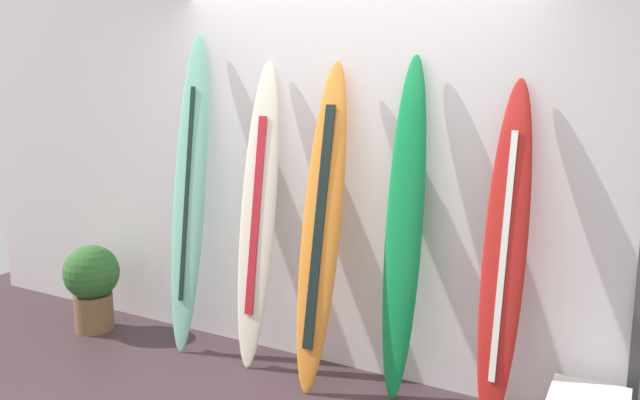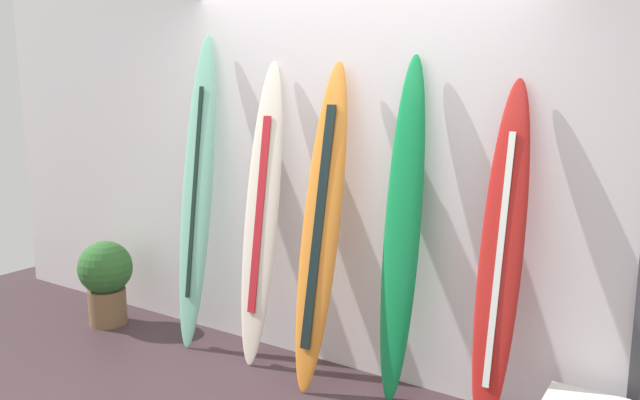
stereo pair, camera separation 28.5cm
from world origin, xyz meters
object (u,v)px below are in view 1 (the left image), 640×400
(surfboard_seafoam, at_px, (189,196))
(surfboard_sunset, at_px, (321,227))
(surfboard_emerald, at_px, (404,230))
(surfboard_crimson, at_px, (504,260))
(potted_plant, at_px, (92,282))
(surfboard_ivory, at_px, (258,218))

(surfboard_seafoam, relative_size, surfboard_sunset, 1.10)
(surfboard_seafoam, relative_size, surfboard_emerald, 1.08)
(surfboard_crimson, bearing_deg, potted_plant, -176.86)
(surfboard_sunset, xyz_separation_m, potted_plant, (-1.99, -0.11, -0.64))
(surfboard_emerald, bearing_deg, surfboard_seafoam, -178.03)
(surfboard_emerald, relative_size, surfboard_crimson, 1.07)
(surfboard_sunset, distance_m, surfboard_emerald, 0.52)
(surfboard_seafoam, bearing_deg, surfboard_ivory, 1.87)
(surfboard_crimson, bearing_deg, surfboard_emerald, 175.85)
(surfboard_ivory, distance_m, surfboard_sunset, 0.54)
(potted_plant, bearing_deg, surfboard_crimson, 3.14)
(surfboard_sunset, xyz_separation_m, surfboard_crimson, (1.12, 0.06, -0.07))
(surfboard_ivory, xyz_separation_m, potted_plant, (-1.46, -0.18, -0.63))
(surfboard_crimson, xyz_separation_m, potted_plant, (-3.11, -0.17, -0.57))
(surfboard_sunset, height_order, potted_plant, surfboard_sunset)
(surfboard_ivory, xyz_separation_m, surfboard_sunset, (0.53, -0.07, 0.01))
(surfboard_sunset, bearing_deg, surfboard_crimson, 3.32)
(surfboard_sunset, height_order, surfboard_emerald, surfboard_emerald)
(surfboard_crimson, bearing_deg, surfboard_seafoam, -179.71)
(surfboard_seafoam, xyz_separation_m, surfboard_ivory, (0.58, 0.02, -0.10))
(surfboard_seafoam, xyz_separation_m, surfboard_sunset, (1.11, -0.05, -0.09))
(surfboard_ivory, relative_size, surfboard_emerald, 0.99)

